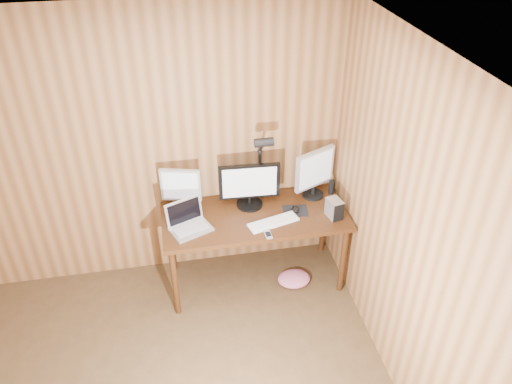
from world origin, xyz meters
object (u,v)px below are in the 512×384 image
object	(u,v)px
monitor_left	(181,188)
mouse	(295,209)
speaker	(332,187)
laptop	(188,222)
phone	(268,235)
monitor_center	(249,185)
keyboard	(273,222)
hard_drive	(334,208)
monitor_right	(315,172)
desk	(253,221)
desk_lamp	(262,158)

from	to	relation	value
monitor_left	mouse	distance (m)	1.01
speaker	laptop	bearing A→B (deg)	-168.65
phone	mouse	bearing A→B (deg)	40.50
laptop	phone	xyz separation A→B (m)	(0.63, -0.23, -0.05)
monitor_left	monitor_center	bearing A→B (deg)	8.57
monitor_left	phone	distance (m)	0.86
keyboard	hard_drive	world-z (taller)	hard_drive
laptop	monitor_left	bearing A→B (deg)	72.91
monitor_center	speaker	distance (m)	0.79
monitor_right	phone	distance (m)	0.76
keyboard	monitor_left	bearing A→B (deg)	138.70
laptop	speaker	size ratio (longest dim) A/B	2.99
mouse	laptop	bearing A→B (deg)	179.16
monitor_center	monitor_right	world-z (taller)	monitor_right
desk	mouse	bearing A→B (deg)	-13.34
desk_lamp	desk	bearing A→B (deg)	-109.65
keyboard	phone	size ratio (longest dim) A/B	4.28
mouse	speaker	size ratio (longest dim) A/B	0.79
desk_lamp	phone	bearing A→B (deg)	-80.15
monitor_left	monitor_right	xyz separation A→B (m)	(1.18, -0.02, 0.04)
desk	desk_lamp	distance (m)	0.58
desk_lamp	speaker	bearing A→B (deg)	13.42
hard_drive	desk_lamp	xyz separation A→B (m)	(-0.56, 0.37, 0.35)
mouse	desk_lamp	xyz separation A→B (m)	(-0.25, 0.23, 0.41)
keyboard	mouse	distance (m)	0.26
laptop	keyboard	world-z (taller)	laptop
monitor_left	phone	xyz separation A→B (m)	(0.66, -0.51, -0.21)
monitor_left	mouse	bearing A→B (deg)	1.62
mouse	phone	distance (m)	0.42
monitor_right	hard_drive	distance (m)	0.39
keyboard	mouse	xyz separation A→B (m)	(0.23, 0.13, 0.01)
laptop	desk_lamp	bearing A→B (deg)	0.31
laptop	hard_drive	bearing A→B (deg)	-26.47
keyboard	speaker	xyz separation A→B (m)	(0.62, 0.34, 0.06)
keyboard	laptop	bearing A→B (deg)	158.38
phone	speaker	size ratio (longest dim) A/B	0.80
monitor_center	monitor_left	xyz separation A→B (m)	(-0.59, 0.06, -0.00)
desk	mouse	size ratio (longest dim) A/B	15.41
desk	monitor_right	world-z (taller)	monitor_right
monitor_center	desk_lamp	size ratio (longest dim) A/B	0.76
monitor_left	monitor_right	distance (m)	1.18
speaker	desk	bearing A→B (deg)	-170.42
desk_lamp	hard_drive	bearing A→B (deg)	-18.36
laptop	monitor_center	bearing A→B (deg)	-1.39
monitor_right	hard_drive	xyz separation A→B (m)	(0.09, -0.34, -0.17)
desk_lamp	keyboard	bearing A→B (deg)	-70.44
mouse	phone	world-z (taller)	mouse
desk	monitor_left	world-z (taller)	monitor_left
monitor_center	speaker	size ratio (longest dim) A/B	4.02
desk	keyboard	distance (m)	0.29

